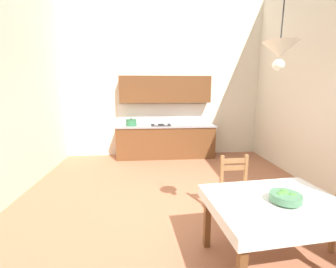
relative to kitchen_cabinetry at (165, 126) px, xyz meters
name	(u,v)px	position (x,y,z in m)	size (l,w,h in m)	color
ground_plane	(178,217)	(-0.03, -3.01, -0.91)	(6.00, 7.16, 0.10)	#AD6B4C
wall_back	(163,80)	(-0.03, 0.33, 1.26)	(6.00, 0.12, 4.23)	silver
kitchen_cabinetry	(165,126)	(0.00, 0.00, 0.00)	(2.67, 0.63, 2.20)	brown
dining_table	(275,211)	(0.83, -4.10, -0.23)	(1.41, 1.12, 0.75)	brown
dining_chair_kitchen_side	(237,191)	(0.78, -3.22, -0.41)	(0.43, 0.43, 0.93)	#D1BC89
fruit_bowl	(285,197)	(0.89, -4.15, -0.04)	(0.30, 0.30, 0.12)	#4C7F5B
pendant_lamp	(280,51)	(0.78, -3.99, 1.35)	(0.32, 0.32, 0.81)	black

